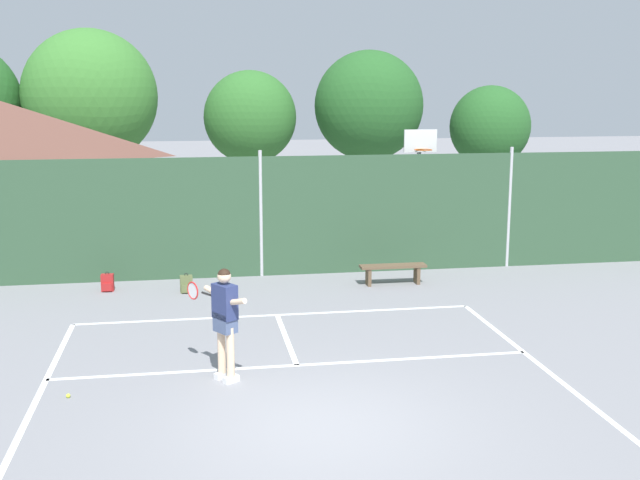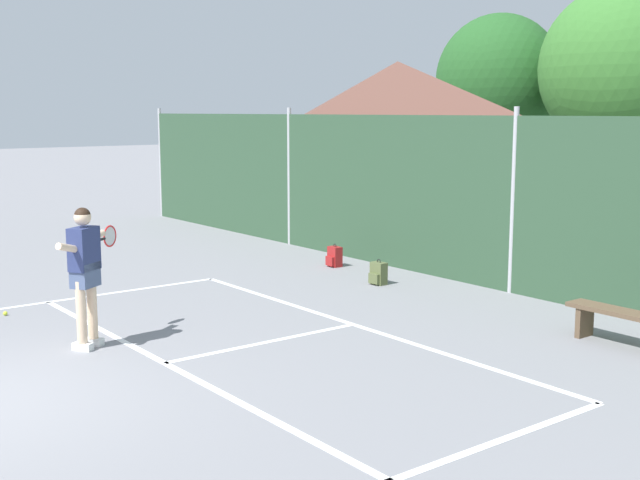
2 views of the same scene
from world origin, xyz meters
TOP-DOWN VIEW (x-y plane):
  - ground_plane at (0.00, 0.00)m, footprint 120.00×120.00m
  - court_markings at (0.00, 0.65)m, footprint 8.30×11.10m
  - chainlink_fence at (0.00, 9.00)m, footprint 26.09×0.09m
  - basketball_hoop at (4.41, 10.22)m, footprint 0.90×0.67m
  - clubhouse_building at (-6.86, 12.68)m, footprint 6.77×4.90m
  - treeline_backdrop at (-1.87, 20.14)m, footprint 24.04×4.42m
  - tennis_player at (-1.22, 1.99)m, footprint 0.92×1.17m
  - tennis_ball at (-3.63, 1.65)m, footprint 0.07×0.07m
  - backpack_red at (-3.67, 8.08)m, footprint 0.29×0.25m
  - backpack_olive at (-1.86, 7.64)m, footprint 0.29×0.26m
  - courtside_bench at (3.03, 7.61)m, footprint 1.60×0.36m

SIDE VIEW (x-z plane):
  - ground_plane at x=0.00m, z-range 0.00..0.00m
  - court_markings at x=0.00m, z-range 0.00..0.01m
  - tennis_ball at x=-3.63m, z-range 0.00..0.07m
  - backpack_red at x=-3.67m, z-range -0.04..0.42m
  - backpack_olive at x=-1.86m, z-range -0.04..0.42m
  - courtside_bench at x=3.03m, z-range 0.12..0.60m
  - tennis_player at x=-1.22m, z-range 0.18..2.04m
  - chainlink_fence at x=0.00m, z-range -0.07..3.07m
  - clubhouse_building at x=-6.86m, z-range 0.08..4.41m
  - basketball_hoop at x=4.41m, z-range 0.54..4.09m
  - treeline_backdrop at x=-1.87m, z-range 0.58..7.36m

